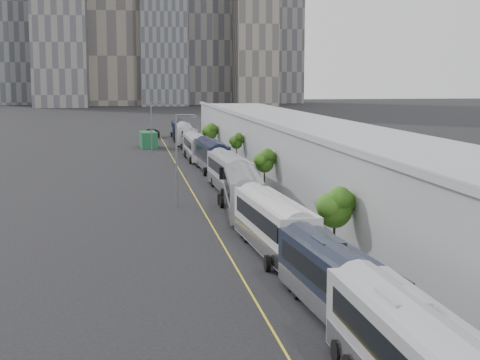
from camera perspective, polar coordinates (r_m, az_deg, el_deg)
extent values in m
cube|color=gray|center=(74.74, 4.68, -1.30)|extent=(10.00, 170.00, 0.12)
cube|color=gold|center=(73.05, -3.37, -1.54)|extent=(0.12, 160.00, 0.02)
cube|color=gray|center=(75.31, 7.67, 1.29)|extent=(12.00, 160.00, 6.80)
cube|color=gray|center=(75.07, 7.70, 3.15)|extent=(12.45, 160.40, 2.57)
cube|color=gray|center=(73.53, 3.29, 4.01)|extent=(0.30, 160.00, 0.40)
cube|color=slate|center=(328.36, -6.02, 12.75)|extent=(20.00, 20.00, 80.00)
cube|color=gray|center=(327.43, 1.20, 11.93)|extent=(18.00, 18.00, 70.00)
cube|color=slate|center=(365.68, 2.93, 13.07)|extent=(22.00, 22.00, 90.00)
cube|color=black|center=(27.01, 13.82, -12.55)|extent=(2.88, 12.16, 1.14)
cube|color=#9FA0A8|center=(28.20, 12.49, -8.99)|extent=(1.39, 2.34, 0.32)
cube|color=black|center=(37.68, 7.41, -7.74)|extent=(3.33, 12.72, 3.05)
cube|color=black|center=(37.36, 7.51, -7.00)|extent=(3.29, 11.22, 1.04)
cube|color=silver|center=(37.95, 7.39, -9.15)|extent=(3.35, 12.47, 0.98)
cube|color=black|center=(38.63, 6.86, -4.78)|extent=(1.39, 2.21, 0.29)
cube|color=silver|center=(50.82, 2.60, -3.43)|extent=(3.47, 13.65, 3.28)
cube|color=black|center=(50.51, 2.65, -2.82)|extent=(3.43, 12.03, 1.11)
cube|color=silver|center=(51.03, 2.59, -4.58)|extent=(3.49, 13.38, 1.05)
cube|color=silver|center=(52.01, 2.28, -1.16)|extent=(1.48, 2.36, 0.31)
cube|color=gray|center=(64.96, 0.17, -0.90)|extent=(4.03, 13.99, 3.34)
cube|color=black|center=(64.66, 0.20, -0.40)|extent=(3.94, 12.35, 1.14)
cube|color=silver|center=(65.13, 0.17, -1.83)|extent=(4.05, 13.72, 1.07)
cube|color=gray|center=(66.27, -0.04, 0.87)|extent=(1.59, 2.45, 0.32)
cube|color=#96999F|center=(78.39, -0.85, 0.61)|extent=(3.21, 13.77, 3.32)
cube|color=black|center=(78.11, -0.83, 1.02)|extent=(3.21, 12.13, 1.13)
cube|color=silver|center=(78.53, -0.85, -0.16)|extent=(3.24, 13.50, 1.06)
cube|color=#96999F|center=(79.74, -1.01, 2.04)|extent=(1.45, 2.36, 0.32)
cube|color=black|center=(95.85, -2.25, 1.94)|extent=(3.31, 13.83, 3.33)
cube|color=black|center=(95.58, -2.24, 2.28)|extent=(3.30, 12.19, 1.13)
cube|color=silver|center=(95.97, -2.25, 1.31)|extent=(3.34, 13.56, 1.06)
cube|color=black|center=(97.25, -2.37, 3.10)|extent=(1.47, 2.38, 0.32)
cube|color=#BABBBD|center=(108.48, -3.41, 2.57)|extent=(2.75, 13.04, 3.15)
cube|color=black|center=(108.23, -3.40, 2.86)|extent=(2.79, 11.48, 1.07)
cube|color=silver|center=(108.58, -3.40, 2.04)|extent=(2.78, 12.78, 1.01)
cube|color=#BABBBD|center=(109.83, -3.49, 3.54)|extent=(1.33, 2.22, 0.30)
cube|color=gray|center=(121.35, -3.86, 3.06)|extent=(3.55, 12.24, 2.92)
cube|color=black|center=(121.12, -3.85, 3.31)|extent=(3.47, 10.81, 0.99)
cube|color=silver|center=(121.43, -3.85, 2.62)|extent=(3.57, 12.01, 0.94)
cube|color=gray|center=(122.61, -3.92, 3.86)|extent=(1.40, 2.15, 0.28)
cube|color=#B2B3BD|center=(134.68, -4.41, 3.60)|extent=(3.18, 13.21, 3.18)
cube|color=black|center=(134.44, -4.40, 3.84)|extent=(3.17, 11.64, 1.08)
cube|color=silver|center=(134.76, -4.40, 3.17)|extent=(3.20, 12.95, 1.02)
cube|color=#B2B3BD|center=(136.07, -4.47, 4.38)|extent=(1.40, 2.27, 0.30)
cube|color=black|center=(148.63, -4.78, 3.96)|extent=(3.21, 12.55, 3.01)
cube|color=black|center=(148.41, -4.77, 4.16)|extent=(3.18, 11.06, 1.02)
cube|color=silver|center=(148.70, -4.77, 3.59)|extent=(3.24, 12.30, 0.96)
cube|color=black|center=(149.96, -4.82, 4.63)|extent=(1.36, 2.17, 0.29)
cylinder|color=black|center=(50.52, 7.32, -3.93)|extent=(0.18, 0.18, 3.35)
sphere|color=#265112|center=(50.20, 7.35, -1.97)|extent=(2.38, 2.38, 2.38)
cylinder|color=black|center=(76.39, 1.91, 0.22)|extent=(0.18, 0.18, 3.54)
sphere|color=#265112|center=(76.17, 1.92, 1.53)|extent=(1.96, 1.96, 1.96)
cylinder|color=black|center=(97.21, -0.28, 1.95)|extent=(0.18, 0.18, 3.79)
sphere|color=#265112|center=(97.04, -0.28, 3.01)|extent=(1.55, 1.55, 1.55)
cylinder|color=black|center=(124.53, -2.35, 3.08)|extent=(0.18, 0.18, 3.05)
sphere|color=#265112|center=(124.40, -2.36, 3.83)|extent=(2.43, 2.43, 2.43)
cylinder|color=#59595E|center=(68.83, -4.95, 1.51)|extent=(0.18, 0.18, 8.70)
cylinder|color=#59595E|center=(68.55, -4.24, 5.05)|extent=(1.80, 0.14, 0.14)
cube|color=#59595E|center=(68.63, -3.57, 4.94)|extent=(0.50, 0.22, 0.18)
cylinder|color=#59595E|center=(116.61, -6.89, 4.01)|extent=(0.18, 0.18, 8.36)
cylinder|color=#59595E|center=(116.45, -6.48, 6.02)|extent=(1.80, 0.14, 0.14)
cube|color=#59595E|center=(116.48, -6.08, 5.95)|extent=(0.50, 0.22, 0.18)
cube|color=#164A2B|center=(128.80, -7.13, 3.12)|extent=(3.08, 6.31, 2.76)
imported|color=black|center=(150.27, -6.94, 3.61)|extent=(4.04, 6.77, 1.76)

